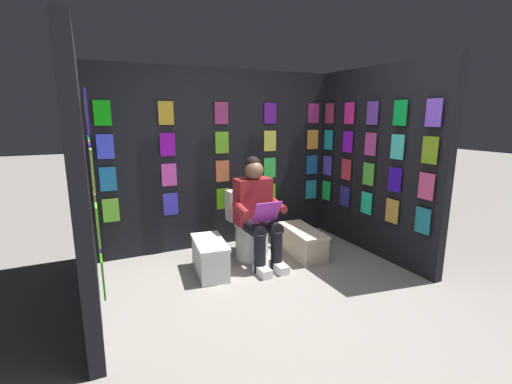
{
  "coord_description": "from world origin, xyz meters",
  "views": [
    {
      "loc": [
        1.49,
        2.19,
        1.63
      ],
      "look_at": [
        -0.06,
        -1.08,
        0.85
      ],
      "focal_mm": 25.0,
      "sensor_mm": 36.0,
      "label": 1
    }
  ],
  "objects_px": {
    "toilet": "(249,229)",
    "comic_longbox_near": "(302,242)",
    "person_reading": "(257,211)",
    "comic_longbox_far": "(210,257)"
  },
  "relations": [
    {
      "from": "toilet",
      "to": "person_reading",
      "type": "height_order",
      "value": "person_reading"
    },
    {
      "from": "toilet",
      "to": "comic_longbox_near",
      "type": "bearing_deg",
      "value": 156.08
    },
    {
      "from": "person_reading",
      "to": "comic_longbox_far",
      "type": "relative_size",
      "value": 1.83
    },
    {
      "from": "toilet",
      "to": "person_reading",
      "type": "distance_m",
      "value": 0.35
    },
    {
      "from": "comic_longbox_near",
      "to": "comic_longbox_far",
      "type": "height_order",
      "value": "comic_longbox_far"
    },
    {
      "from": "person_reading",
      "to": "toilet",
      "type": "bearing_deg",
      "value": -90.1
    },
    {
      "from": "comic_longbox_near",
      "to": "comic_longbox_far",
      "type": "bearing_deg",
      "value": 5.91
    },
    {
      "from": "toilet",
      "to": "comic_longbox_far",
      "type": "xyz_separation_m",
      "value": [
        0.57,
        0.27,
        -0.15
      ]
    },
    {
      "from": "person_reading",
      "to": "comic_longbox_far",
      "type": "distance_m",
      "value": 0.71
    },
    {
      "from": "toilet",
      "to": "comic_longbox_near",
      "type": "relative_size",
      "value": 1.01
    }
  ]
}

